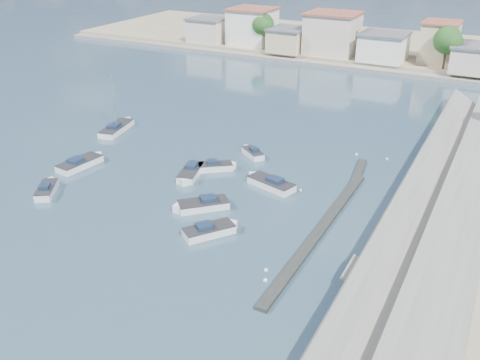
{
  "coord_description": "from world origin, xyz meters",
  "views": [
    {
      "loc": [
        20.32,
        -31.71,
        26.23
      ],
      "look_at": [
        -3.52,
        13.83,
        1.4
      ],
      "focal_mm": 40.0,
      "sensor_mm": 36.0,
      "label": 1
    }
  ],
  "objects_px": {
    "motorboat_d": "(201,205)",
    "motorboat_h": "(212,231)",
    "sailboat": "(118,128)",
    "motorboat_e": "(82,163)",
    "motorboat_g": "(190,174)",
    "motorboat_a": "(47,189)",
    "motorboat_c": "(269,183)",
    "motorboat_f": "(252,153)",
    "motorboat_b": "(217,167)"
  },
  "relations": [
    {
      "from": "motorboat_f",
      "to": "motorboat_g",
      "type": "distance_m",
      "value": 9.42
    },
    {
      "from": "motorboat_d",
      "to": "motorboat_e",
      "type": "height_order",
      "value": "same"
    },
    {
      "from": "motorboat_d",
      "to": "sailboat",
      "type": "relative_size",
      "value": 0.57
    },
    {
      "from": "motorboat_e",
      "to": "motorboat_g",
      "type": "relative_size",
      "value": 1.12
    },
    {
      "from": "motorboat_h",
      "to": "motorboat_a",
      "type": "bearing_deg",
      "value": -177.54
    },
    {
      "from": "motorboat_a",
      "to": "motorboat_f",
      "type": "distance_m",
      "value": 24.42
    },
    {
      "from": "motorboat_h",
      "to": "sailboat",
      "type": "bearing_deg",
      "value": 145.28
    },
    {
      "from": "motorboat_d",
      "to": "motorboat_a",
      "type": "bearing_deg",
      "value": -164.53
    },
    {
      "from": "motorboat_b",
      "to": "sailboat",
      "type": "bearing_deg",
      "value": 165.2
    },
    {
      "from": "motorboat_h",
      "to": "sailboat",
      "type": "height_order",
      "value": "sailboat"
    },
    {
      "from": "motorboat_c",
      "to": "motorboat_e",
      "type": "bearing_deg",
      "value": -166.21
    },
    {
      "from": "motorboat_e",
      "to": "motorboat_h",
      "type": "relative_size",
      "value": 1.27
    },
    {
      "from": "motorboat_c",
      "to": "motorboat_h",
      "type": "relative_size",
      "value": 1.24
    },
    {
      "from": "motorboat_b",
      "to": "motorboat_h",
      "type": "height_order",
      "value": "same"
    },
    {
      "from": "motorboat_b",
      "to": "motorboat_h",
      "type": "relative_size",
      "value": 0.83
    },
    {
      "from": "motorboat_b",
      "to": "motorboat_d",
      "type": "height_order",
      "value": "same"
    },
    {
      "from": "motorboat_d",
      "to": "motorboat_g",
      "type": "height_order",
      "value": "same"
    },
    {
      "from": "motorboat_b",
      "to": "motorboat_d",
      "type": "relative_size",
      "value": 0.81
    },
    {
      "from": "motorboat_g",
      "to": "motorboat_b",
      "type": "bearing_deg",
      "value": 59.61
    },
    {
      "from": "motorboat_b",
      "to": "motorboat_h",
      "type": "distance_m",
      "value": 14.4
    },
    {
      "from": "motorboat_a",
      "to": "motorboat_c",
      "type": "bearing_deg",
      "value": 31.27
    },
    {
      "from": "motorboat_c",
      "to": "motorboat_b",
      "type": "bearing_deg",
      "value": 171.1
    },
    {
      "from": "motorboat_a",
      "to": "motorboat_d",
      "type": "xyz_separation_m",
      "value": [
        16.52,
        4.57,
        -0.0
      ]
    },
    {
      "from": "motorboat_e",
      "to": "motorboat_h",
      "type": "bearing_deg",
      "value": -16.0
    },
    {
      "from": "motorboat_b",
      "to": "motorboat_f",
      "type": "height_order",
      "value": "same"
    },
    {
      "from": "sailboat",
      "to": "motorboat_e",
      "type": "bearing_deg",
      "value": -70.69
    },
    {
      "from": "motorboat_g",
      "to": "sailboat",
      "type": "relative_size",
      "value": 0.63
    },
    {
      "from": "motorboat_h",
      "to": "sailboat",
      "type": "relative_size",
      "value": 0.55
    },
    {
      "from": "motorboat_d",
      "to": "motorboat_h",
      "type": "distance_m",
      "value": 5.08
    },
    {
      "from": "motorboat_f",
      "to": "sailboat",
      "type": "xyz_separation_m",
      "value": [
        -20.69,
        -0.62,
        0.03
      ]
    },
    {
      "from": "sailboat",
      "to": "motorboat_a",
      "type": "bearing_deg",
      "value": -73.18
    },
    {
      "from": "motorboat_f",
      "to": "motorboat_a",
      "type": "bearing_deg",
      "value": -128.09
    },
    {
      "from": "motorboat_d",
      "to": "sailboat",
      "type": "height_order",
      "value": "sailboat"
    },
    {
      "from": "motorboat_b",
      "to": "motorboat_g",
      "type": "distance_m",
      "value": 3.58
    },
    {
      "from": "motorboat_e",
      "to": "sailboat",
      "type": "relative_size",
      "value": 0.7
    },
    {
      "from": "motorboat_d",
      "to": "motorboat_f",
      "type": "distance_m",
      "value": 14.72
    },
    {
      "from": "motorboat_b",
      "to": "motorboat_e",
      "type": "height_order",
      "value": "same"
    },
    {
      "from": "motorboat_e",
      "to": "motorboat_g",
      "type": "bearing_deg",
      "value": 14.89
    },
    {
      "from": "motorboat_b",
      "to": "motorboat_g",
      "type": "bearing_deg",
      "value": -120.39
    },
    {
      "from": "motorboat_b",
      "to": "motorboat_e",
      "type": "distance_m",
      "value": 16.24
    },
    {
      "from": "motorboat_c",
      "to": "motorboat_f",
      "type": "height_order",
      "value": "same"
    },
    {
      "from": "motorboat_c",
      "to": "motorboat_h",
      "type": "distance_m",
      "value": 11.62
    },
    {
      "from": "motorboat_c",
      "to": "motorboat_d",
      "type": "xyz_separation_m",
      "value": [
        -4.01,
        -7.9,
        -0.0
      ]
    },
    {
      "from": "motorboat_d",
      "to": "motorboat_e",
      "type": "relative_size",
      "value": 0.81
    },
    {
      "from": "motorboat_b",
      "to": "motorboat_d",
      "type": "bearing_deg",
      "value": -70.3
    },
    {
      "from": "motorboat_b",
      "to": "motorboat_e",
      "type": "xyz_separation_m",
      "value": [
        -14.86,
        -6.56,
        0.0
      ]
    },
    {
      "from": "motorboat_b",
      "to": "motorboat_g",
      "type": "xyz_separation_m",
      "value": [
        -1.81,
        -3.09,
        0.0
      ]
    },
    {
      "from": "motorboat_b",
      "to": "motorboat_a",
      "type": "bearing_deg",
      "value": -134.32
    },
    {
      "from": "motorboat_b",
      "to": "sailboat",
      "type": "height_order",
      "value": "sailboat"
    },
    {
      "from": "motorboat_d",
      "to": "sailboat",
      "type": "xyz_separation_m",
      "value": [
        -22.14,
        14.03,
        0.03
      ]
    }
  ]
}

